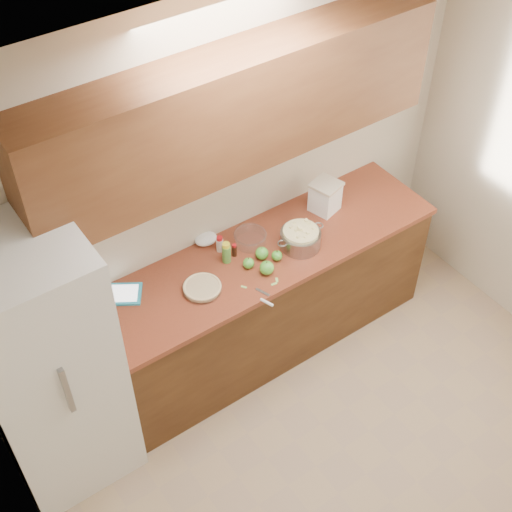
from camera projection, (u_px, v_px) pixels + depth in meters
room_shell at (426, 376)px, 3.46m from camera, size 3.60×3.60×3.60m
counter_run at (253, 305)px, 4.91m from camera, size 2.64×0.68×0.92m
upper_cabinets at (237, 110)px, 3.96m from camera, size 2.60×0.34×0.70m
fridge at (46, 367)px, 4.00m from camera, size 0.70×0.70×1.80m
pie at (202, 288)px, 4.37m from camera, size 0.25×0.25×0.04m
colander at (300, 238)px, 4.63m from camera, size 0.36×0.27×0.13m
flour_canister at (325, 196)px, 4.85m from camera, size 0.23×0.23×0.23m
tablet at (122, 294)px, 4.35m from camera, size 0.30×0.28×0.02m
paring_knife at (266, 301)px, 4.31m from camera, size 0.08×0.19×0.02m
lemon_bottle at (226, 253)px, 4.52m from camera, size 0.06×0.06×0.15m
cinnamon_shaker at (220, 244)px, 4.60m from camera, size 0.05×0.05×0.11m
vanilla_bottle at (234, 250)px, 4.57m from camera, size 0.03×0.03×0.09m
mixing_bowl at (250, 238)px, 4.66m from camera, size 0.22×0.22×0.08m
paper_towel at (206, 239)px, 4.67m from camera, size 0.19×0.17×0.06m
apple_left at (249, 263)px, 4.50m from camera, size 0.07×0.07×0.08m
apple_center at (262, 253)px, 4.56m from camera, size 0.08×0.08×0.10m
apple_front at (267, 268)px, 4.46m from camera, size 0.09×0.09×0.10m
apple_extra at (277, 256)px, 4.55m from camera, size 0.07×0.07×0.08m
peel_a at (244, 287)px, 4.40m from camera, size 0.03×0.04×0.00m
peel_b at (277, 280)px, 4.45m from camera, size 0.03×0.04×0.00m
peel_c at (274, 284)px, 4.42m from camera, size 0.04×0.02×0.00m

